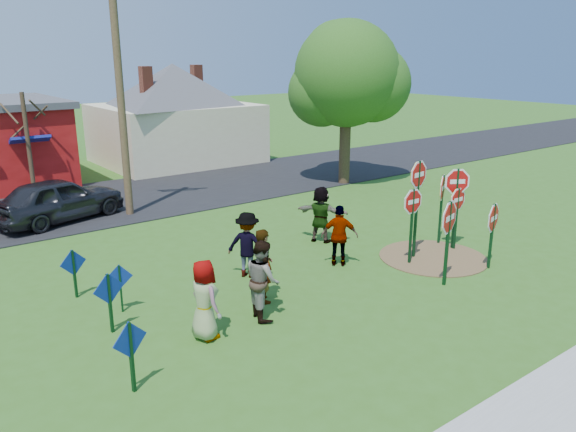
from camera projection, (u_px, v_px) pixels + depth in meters
The scene contains 26 objects.
ground at pixel (295, 283), 15.05m from camera, with size 120.00×120.00×0.00m, color #325E1A.
sidewalk at pixel (554, 413), 9.53m from camera, with size 22.00×1.80×0.08m, color #9E9E99.
road at pixel (129, 198), 23.84m from camera, with size 120.00×7.50×0.04m, color black.
dirt_patch at pixel (433, 257), 16.89m from camera, with size 3.20×3.20×0.03m, color brown.
cream_house at pixel (175, 109), 31.20m from camera, with size 9.40×9.40×6.50m.
stop_sign_a at pixel (449, 225), 14.46m from camera, with size 1.16×0.33×2.46m.
stop_sign_b at pixel (418, 184), 16.31m from camera, with size 1.09×0.18×3.10m.
stop_sign_c at pixel (457, 190), 17.18m from camera, with size 0.96×0.55×2.71m.
stop_sign_d at pixel (442, 193), 17.68m from camera, with size 0.99×0.56×2.42m.
stop_sign_e at pixel (493, 223), 15.72m from camera, with size 1.09×0.31×2.05m.
stop_sign_f at pixel (457, 204), 17.22m from camera, with size 0.99×0.07×2.11m.
stop_sign_g at pixel (412, 209), 15.98m from camera, with size 1.00×0.07×2.38m.
blue_diamond_a at pixel (131, 349), 9.98m from camera, with size 0.71×0.20×1.40m.
blue_diamond_b at pixel (109, 296), 12.16m from camera, with size 0.72×0.15×1.39m.
blue_diamond_c at pixel (120, 283), 13.18m from camera, with size 0.56×0.23×1.19m.
blue_diamond_d at pixel (74, 268), 13.94m from camera, with size 0.68×0.15×1.28m.
person_a at pixel (204, 300), 11.91m from camera, with size 0.87×0.56×1.77m, color #3B5289.
person_b at pixel (264, 266), 13.70m from camera, with size 0.68×0.45×1.87m, color #2E806E.
person_c at pixel (263, 279), 12.86m from camera, with size 0.91×0.71×1.87m, color brown.
person_d at pixel (248, 245), 15.28m from camera, with size 1.18×0.68×1.82m, color #2E2E33.
person_e at pixel (340, 236), 16.06m from camera, with size 1.05×0.44×1.80m, color #432B4F.
person_f at pixel (321, 214), 18.12m from camera, with size 1.72×0.55×1.85m, color #194B2F.
suv at pixel (59, 199), 20.33m from camera, with size 1.89×4.71×1.60m, color #323237.
utility_pole at pixel (120, 88), 20.10m from camera, with size 2.06×1.00×9.00m.
leafy_tree at pixel (349, 80), 25.34m from camera, with size 5.23×4.77×7.43m.
bare_tree_east at pixel (26, 131), 23.08m from camera, with size 1.80×1.80×4.43m.
Camera 1 is at (-8.58, -11.01, 5.92)m, focal length 35.00 mm.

